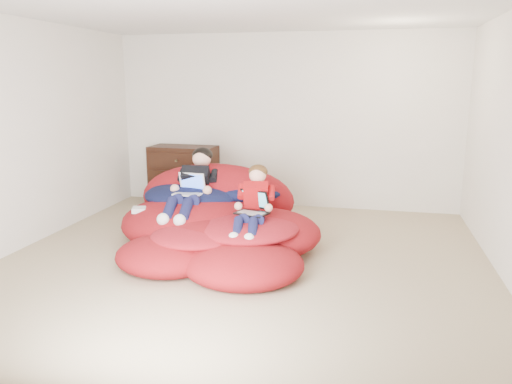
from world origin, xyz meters
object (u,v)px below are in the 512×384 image
at_px(laptop_black, 253,207).
at_px(dresser, 184,175).
at_px(younger_boy, 254,201).
at_px(beanbag_pile, 215,222).
at_px(older_boy, 194,183).
at_px(laptop_white, 190,188).

bearing_deg(laptop_black, dresser, 127.07).
xyz_separation_m(younger_boy, laptop_black, (0.00, -0.02, -0.06)).
xyz_separation_m(beanbag_pile, older_boy, (-0.32, 0.19, 0.40)).
distance_m(dresser, older_boy, 1.76).
bearing_deg(dresser, younger_boy, -52.65).
xyz_separation_m(dresser, younger_boy, (1.56, -2.05, 0.17)).
bearing_deg(laptop_white, laptop_black, -24.04).
distance_m(dresser, laptop_black, 2.59).
height_order(dresser, younger_boy, younger_boy).
height_order(older_boy, laptop_black, older_boy).
bearing_deg(laptop_black, younger_boy, 90.00).
distance_m(younger_boy, laptop_white, 0.90).
xyz_separation_m(dresser, older_boy, (0.73, -1.58, 0.23)).
relative_size(beanbag_pile, younger_boy, 2.75).
bearing_deg(older_boy, beanbag_pile, -30.84).
xyz_separation_m(older_boy, younger_boy, (0.83, -0.47, -0.06)).
bearing_deg(beanbag_pile, dresser, 120.71).
height_order(beanbag_pile, laptop_white, beanbag_pile).
distance_m(beanbag_pile, laptop_white, 0.49).
height_order(dresser, laptop_white, dresser).
xyz_separation_m(dresser, laptop_black, (1.56, -2.07, 0.11)).
distance_m(older_boy, younger_boy, 0.95).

